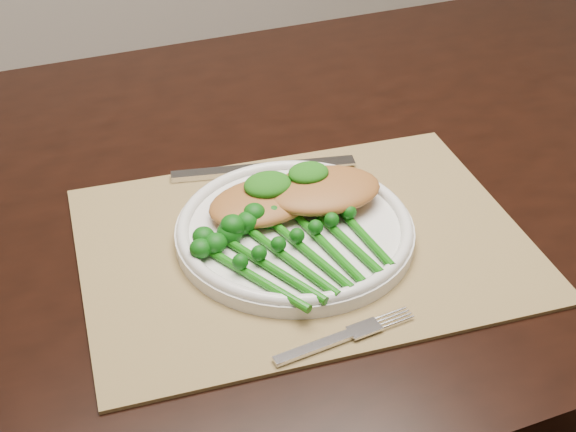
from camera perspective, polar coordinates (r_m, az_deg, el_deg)
name	(u,v)px	position (r m, az deg, el deg)	size (l,w,h in m)	color
dining_table	(305,372)	(1.27, 1.20, -11.05)	(1.61, 0.92, 0.75)	black
placemat	(303,243)	(0.91, 1.10, -1.93)	(0.50, 0.36, 0.00)	olive
dinner_plate	(295,229)	(0.90, 0.48, -0.95)	(0.27, 0.27, 0.02)	white
knife	(246,170)	(1.02, -3.01, 3.28)	(0.23, 0.07, 0.01)	silver
fork	(353,333)	(0.79, 4.67, -8.29)	(0.15, 0.03, 0.00)	silver
chicken_fillet_left	(263,202)	(0.92, -1.81, 1.01)	(0.13, 0.09, 0.03)	#AC6B32
chicken_fillet_right	(323,190)	(0.93, 2.51, 1.86)	(0.14, 0.09, 0.03)	#AC6B32
pesto_dollop_left	(268,185)	(0.92, -1.43, 2.24)	(0.06, 0.05, 0.02)	#104D0B
pesto_dollop_right	(308,173)	(0.93, 1.46, 3.09)	(0.05, 0.04, 0.02)	#104D0B
broccolini_bundle	(309,253)	(0.86, 1.50, -2.62)	(0.20, 0.22, 0.04)	#12620C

